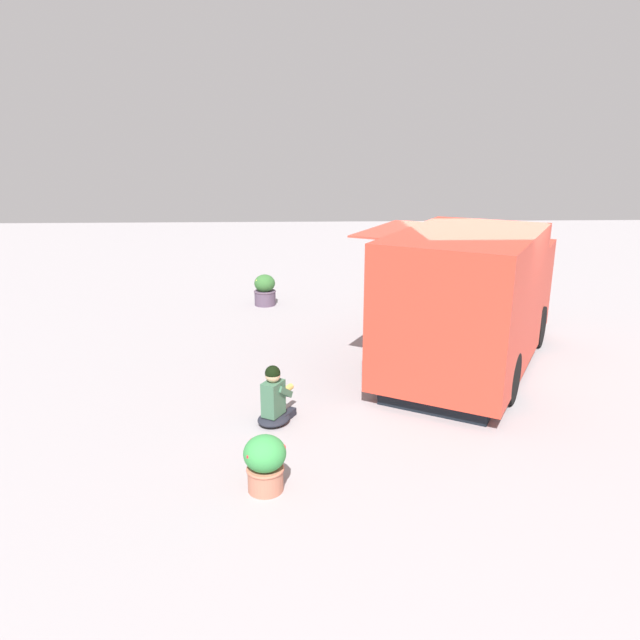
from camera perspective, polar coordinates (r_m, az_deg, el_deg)
name	(u,v)px	position (r m, az deg, el deg)	size (l,w,h in m)	color
ground_plane	(476,366)	(11.04, 14.76, -4.32)	(40.00, 40.00, 0.00)	#999497
food_truck	(472,302)	(10.68, 14.43, 1.71)	(5.42, 4.45, 2.49)	red
person_customer	(275,400)	(8.54, -4.38, -7.69)	(0.79, 0.65, 0.88)	#20222B
planter_flowering_near	(265,290)	(14.60, -5.32, 2.88)	(0.54, 0.54, 0.76)	#554459
planter_flowering_far	(265,462)	(6.99, -5.31, -13.42)	(0.49, 0.49, 0.68)	#B36C55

